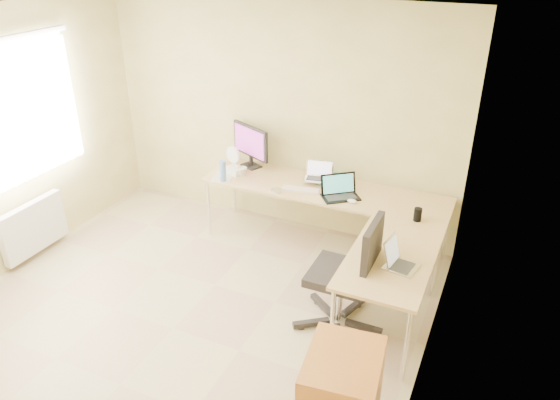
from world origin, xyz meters
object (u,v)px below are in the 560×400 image
at_px(keyboard, 300,189).
at_px(desk_return, 388,291).
at_px(laptop_black, 341,187).
at_px(mug, 242,172).
at_px(desk_fan, 235,158).
at_px(office_chair, 340,278).
at_px(water_bottle, 223,171).
at_px(desk_main, 323,218).
at_px(laptop_center, 318,171).
at_px(monitor, 251,146).
at_px(laptop_return, 402,257).

bearing_deg(keyboard, desk_return, -45.58).
bearing_deg(laptop_black, mug, 138.36).
height_order(desk_fan, office_chair, office_chair).
distance_m(water_bottle, desk_fan, 0.39).
height_order(laptop_black, mug, laptop_black).
height_order(desk_main, laptop_center, laptop_center).
bearing_deg(laptop_center, mug, -179.78).
xyz_separation_m(desk_return, water_bottle, (-2.04, 0.70, 0.48)).
relative_size(mug, desk_fan, 0.43).
bearing_deg(desk_main, laptop_black, -31.88).
relative_size(monitor, laptop_center, 1.95).
bearing_deg(desk_fan, keyboard, 3.78).
xyz_separation_m(monitor, laptop_return, (2.06, -1.33, -0.15)).
height_order(desk_fan, laptop_return, desk_fan).
distance_m(keyboard, desk_fan, 0.95).
distance_m(desk_main, desk_fan, 1.23).
xyz_separation_m(laptop_return, office_chair, (-0.50, -0.03, -0.33)).
distance_m(desk_main, desk_return, 1.40).
relative_size(monitor, desk_fan, 2.35).
bearing_deg(water_bottle, laptop_black, 6.76).
bearing_deg(water_bottle, office_chair, -27.90).
height_order(laptop_black, office_chair, office_chair).
height_order(desk_main, mug, mug).
height_order(keyboard, mug, mug).
relative_size(laptop_center, desk_fan, 1.21).
distance_m(laptop_center, laptop_return, 1.70).
bearing_deg(laptop_center, water_bottle, -169.06).
distance_m(desk_main, office_chair, 1.32).
height_order(water_bottle, desk_fan, desk_fan).
bearing_deg(laptop_return, keyboard, 62.09).
height_order(desk_return, water_bottle, water_bottle).
relative_size(laptop_black, office_chair, 0.33).
bearing_deg(laptop_return, desk_main, 53.07).
xyz_separation_m(keyboard, office_chair, (0.80, -1.02, -0.24)).
bearing_deg(laptop_return, mug, 71.85).
xyz_separation_m(laptop_center, water_bottle, (-0.96, -0.38, -0.02)).
height_order(desk_main, keyboard, keyboard).
relative_size(laptop_center, water_bottle, 1.25).
bearing_deg(desk_fan, monitor, 54.12).
distance_m(laptop_black, water_bottle, 1.30).
xyz_separation_m(water_bottle, office_chair, (1.65, -0.87, -0.35)).
xyz_separation_m(desk_return, laptop_return, (0.11, -0.14, 0.46)).
bearing_deg(monitor, laptop_black, 9.50).
height_order(monitor, laptop_black, monitor).
distance_m(laptop_black, keyboard, 0.46).
bearing_deg(laptop_center, laptop_black, -44.46).
bearing_deg(monitor, keyboard, 0.92).
relative_size(desk_return, monitor, 2.23).
bearing_deg(keyboard, laptop_return, -47.19).
relative_size(desk_return, water_bottle, 5.45).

